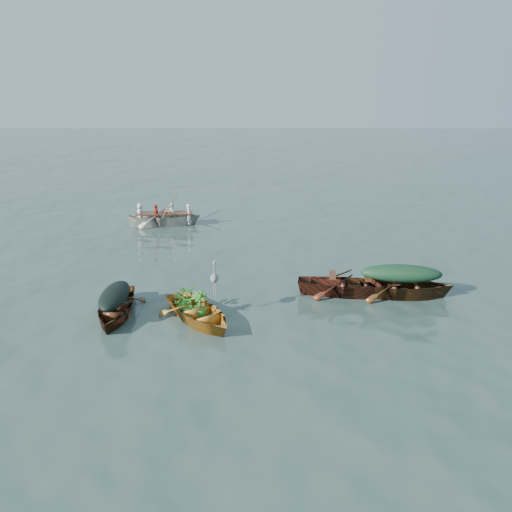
{
  "coord_description": "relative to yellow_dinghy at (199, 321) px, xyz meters",
  "views": [
    {
      "loc": [
        -0.62,
        -12.65,
        5.83
      ],
      "look_at": [
        -0.64,
        3.31,
        0.5
      ],
      "focal_mm": 35.0,
      "sensor_mm": 36.0,
      "label": 1
    }
  ],
  "objects": [
    {
      "name": "heron",
      "position": [
        0.41,
        0.37,
        0.92
      ],
      "size": [
        0.46,
        0.49,
        0.92
      ],
      "primitive_type": null,
      "rotation": [
        0.0,
        0.0,
        0.63
      ],
      "color": "gray",
      "rests_on": "yellow_dinghy"
    },
    {
      "name": "ground",
      "position": [
        2.16,
        0.66,
        0.0
      ],
      "size": [
        140.0,
        140.0,
        0.0
      ],
      "primitive_type": "plane",
      "color": "#374D45",
      "rests_on": "ground"
    },
    {
      "name": "rowers",
      "position": [
        -2.61,
        9.84,
        0.92
      ],
      "size": [
        3.24,
        1.46,
        0.76
      ],
      "primitive_type": "imported",
      "rotation": [
        0.0,
        0.0,
        1.65
      ],
      "color": "white",
      "rests_on": "rowed_boat"
    },
    {
      "name": "dark_covered_boat",
      "position": [
        -2.28,
        0.34,
        0.0
      ],
      "size": [
        1.47,
        3.59,
        0.87
      ],
      "primitive_type": "imported",
      "rotation": [
        0.0,
        0.0,
        0.04
      ],
      "color": "#572914",
      "rests_on": "ground"
    },
    {
      "name": "green_tarp_boat",
      "position": [
        5.77,
        1.68,
        0.0
      ],
      "size": [
        4.38,
        1.7,
        0.99
      ],
      "primitive_type": "imported",
      "rotation": [
        0.0,
        0.0,
        1.48
      ],
      "color": "#533113",
      "rests_on": "ground"
    },
    {
      "name": "rowed_boat",
      "position": [
        -2.61,
        9.84,
        0.0
      ],
      "size": [
        4.6,
        1.71,
        1.08
      ],
      "primitive_type": "imported",
      "rotation": [
        0.0,
        0.0,
        1.65
      ],
      "color": "silver",
      "rests_on": "ground"
    },
    {
      "name": "dark_tarp_cover",
      "position": [
        -2.28,
        0.34,
        0.64
      ],
      "size": [
        0.81,
        1.98,
        0.4
      ],
      "primitive_type": "ellipsoid",
      "rotation": [
        0.0,
        0.0,
        0.04
      ],
      "color": "black",
      "rests_on": "dark_covered_boat"
    },
    {
      "name": "thwart_benches",
      "position": [
        4.3,
        1.8,
        0.51
      ],
      "size": [
        2.22,
        1.09,
        0.04
      ],
      "primitive_type": null,
      "rotation": [
        0.0,
        0.0,
        1.43
      ],
      "color": "#43200F",
      "rests_on": "open_wooden_boat"
    },
    {
      "name": "dinghy_weeds",
      "position": [
        -0.3,
        0.46,
        0.76
      ],
      "size": [
        1.1,
        1.14,
        0.6
      ],
      "primitive_type": "imported",
      "rotation": [
        0.0,
        0.0,
        0.63
      ],
      "color": "#1C6D1D",
      "rests_on": "yellow_dinghy"
    },
    {
      "name": "green_tarp_cover",
      "position": [
        5.77,
        1.68,
        0.76
      ],
      "size": [
        2.41,
        0.93,
        0.52
      ],
      "primitive_type": "ellipsoid",
      "rotation": [
        0.0,
        0.0,
        1.48
      ],
      "color": "black",
      "rests_on": "green_tarp_boat"
    },
    {
      "name": "oars",
      "position": [
        -2.61,
        9.84,
        0.57
      ],
      "size": [
        0.81,
        2.64,
        0.06
      ],
      "primitive_type": null,
      "rotation": [
        0.0,
        0.0,
        1.65
      ],
      "color": "#966339",
      "rests_on": "rowed_boat"
    },
    {
      "name": "yellow_dinghy",
      "position": [
        0.0,
        0.0,
        0.0
      ],
      "size": [
        3.19,
        3.61,
        0.93
      ],
      "primitive_type": "imported",
      "rotation": [
        0.0,
        0.0,
        0.63
      ],
      "color": "#BA7724",
      "rests_on": "ground"
    },
    {
      "name": "open_wooden_boat",
      "position": [
        4.3,
        1.8,
        0.0
      ],
      "size": [
        4.4,
        1.92,
        0.98
      ],
      "primitive_type": "imported",
      "rotation": [
        0.0,
        0.0,
        1.43
      ],
      "color": "#572415",
      "rests_on": "ground"
    }
  ]
}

